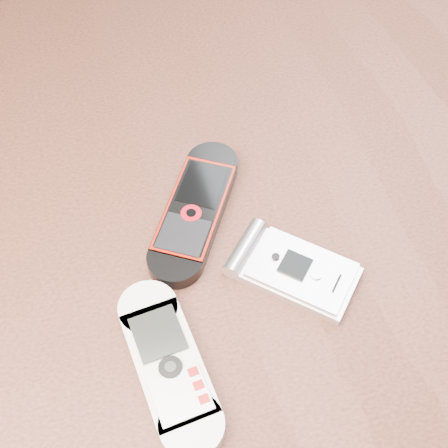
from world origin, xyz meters
TOP-DOWN VIEW (x-y plane):
  - table at (0.00, 0.00)m, footprint 1.20×0.80m
  - nokia_white at (-0.07, -0.11)m, footprint 0.06×0.15m
  - nokia_black_red at (-0.02, 0.02)m, footprint 0.13×0.16m
  - motorola_razr at (0.05, -0.06)m, footprint 0.12×0.12m

SIDE VIEW (x-z plane):
  - table at x=0.00m, z-range 0.27..1.02m
  - nokia_black_red at x=-0.02m, z-range 0.75..0.77m
  - nokia_white at x=-0.07m, z-range 0.75..0.77m
  - motorola_razr at x=0.05m, z-range 0.75..0.77m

